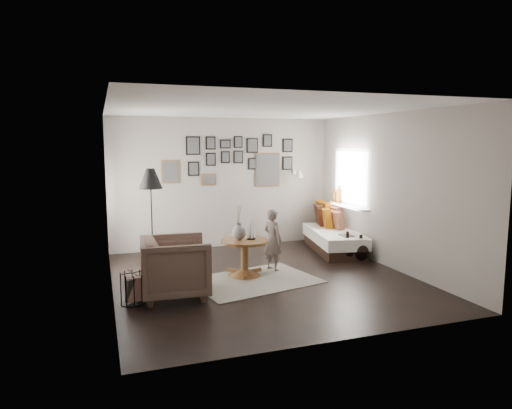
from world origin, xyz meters
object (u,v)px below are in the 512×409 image
object	(u,v)px
pedestal_table	(245,259)
daybed	(332,236)
vase	(239,229)
armchair	(175,267)
demijohn_small	(361,251)
child	(273,240)
demijohn_large	(347,249)
magazine_basket	(133,288)
floor_lamp	(151,182)

from	to	relation	value
pedestal_table	daybed	size ratio (longest dim) A/B	0.39
vase	armchair	bearing A→B (deg)	-150.69
pedestal_table	demijohn_small	xyz separation A→B (m)	(2.24, 0.21, -0.09)
armchair	child	bearing A→B (deg)	-62.08
armchair	demijohn_large	world-z (taller)	armchair
pedestal_table	magazine_basket	xyz separation A→B (m)	(-1.76, -0.69, -0.07)
pedestal_table	armchair	distance (m)	1.33
pedestal_table	magazine_basket	distance (m)	1.89
armchair	child	distance (m)	1.90
demijohn_large	child	size ratio (longest dim) A/B	0.52
demijohn_large	armchair	bearing A→B (deg)	-163.90
armchair	floor_lamp	bearing A→B (deg)	8.35
magazine_basket	child	xyz separation A→B (m)	(2.30, 0.87, 0.31)
magazine_basket	pedestal_table	bearing A→B (deg)	21.56
demijohn_large	magazine_basket	bearing A→B (deg)	-164.90
pedestal_table	magazine_basket	size ratio (longest dim) A/B	1.82
daybed	magazine_basket	world-z (taller)	daybed
daybed	demijohn_large	size ratio (longest dim) A/B	3.67
demijohn_large	child	distance (m)	1.53
floor_lamp	vase	bearing A→B (deg)	-39.01
magazine_basket	child	bearing A→B (deg)	20.68
armchair	daybed	bearing A→B (deg)	-58.87
vase	daybed	xyz separation A→B (m)	(2.24, 1.11, -0.47)
pedestal_table	child	world-z (taller)	child
daybed	armchair	world-z (taller)	daybed
demijohn_large	floor_lamp	bearing A→B (deg)	168.39
daybed	floor_lamp	world-z (taller)	floor_lamp
vase	demijohn_small	xyz separation A→B (m)	(2.32, 0.19, -0.58)
floor_lamp	armchair	bearing A→B (deg)	-85.44
demijohn_large	demijohn_small	xyz separation A→B (m)	(0.20, -0.12, -0.02)
magazine_basket	child	world-z (taller)	child
pedestal_table	armchair	bearing A→B (deg)	-153.14
armchair	demijohn_large	bearing A→B (deg)	-70.11
vase	magazine_basket	size ratio (longest dim) A/B	1.30
daybed	demijohn_small	size ratio (longest dim) A/B	4.04
daybed	pedestal_table	bearing A→B (deg)	-141.62
vase	floor_lamp	xyz separation A→B (m)	(-1.23, 1.00, 0.69)
vase	armchair	distance (m)	1.31
demijohn_small	child	bearing A→B (deg)	-178.81
armchair	floor_lamp	world-z (taller)	floor_lamp
armchair	child	world-z (taller)	child
pedestal_table	child	xyz separation A→B (m)	(0.55, 0.18, 0.24)
armchair	magazine_basket	bearing A→B (deg)	103.13
vase	demijohn_small	bearing A→B (deg)	4.68
pedestal_table	demijohn_small	size ratio (longest dim) A/B	1.56
pedestal_table	demijohn_small	distance (m)	2.25
pedestal_table	armchair	world-z (taller)	armchair
demijohn_large	vase	bearing A→B (deg)	-171.67
pedestal_table	vase	size ratio (longest dim) A/B	1.40
child	pedestal_table	bearing A→B (deg)	84.25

